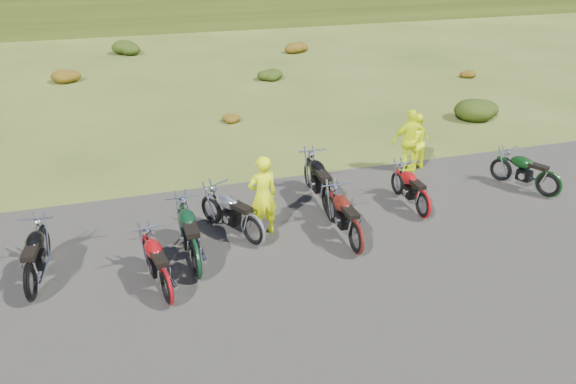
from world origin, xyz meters
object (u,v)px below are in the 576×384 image
object	(u,v)px
motorcycle_0	(35,300)
motorcycle_3	(254,246)
person_middle	(263,197)
motorcycle_7	(546,198)

from	to	relation	value
motorcycle_0	motorcycle_3	bearing A→B (deg)	-75.79
motorcycle_3	person_middle	bearing A→B (deg)	-67.14
motorcycle_0	person_middle	size ratio (longest dim) A/B	1.13
motorcycle_3	person_middle	distance (m)	1.09
motorcycle_3	motorcycle_7	xyz separation A→B (m)	(7.78, 0.13, 0.00)
motorcycle_7	person_middle	bearing A→B (deg)	62.73
motorcycle_3	motorcycle_7	distance (m)	7.78
motorcycle_0	motorcycle_7	size ratio (longest dim) A/B	1.08
motorcycle_0	motorcycle_7	world-z (taller)	motorcycle_0
motorcycle_0	motorcycle_7	distance (m)	12.22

